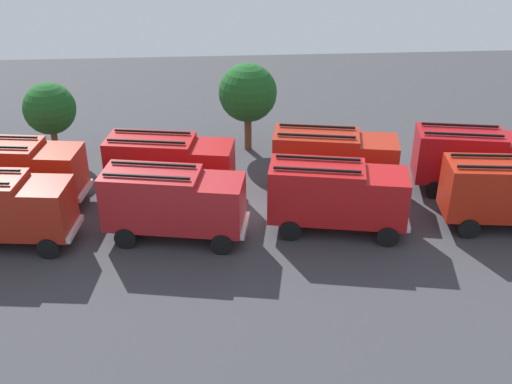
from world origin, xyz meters
TOP-DOWN VIEW (x-y plane):
  - ground_plane at (0.00, 0.00)m, footprint 63.23×63.23m
  - fire_truck_1 at (-4.32, -2.05)m, footprint 7.52×3.79m
  - fire_truck_2 at (4.01, -1.91)m, footprint 7.53×3.81m
  - fire_truck_3 at (13.13, -2.18)m, footprint 7.44×3.43m
  - fire_truck_4 at (-13.07, 2.13)m, footprint 7.46×3.52m
  - fire_truck_5 at (-4.71, 2.21)m, footprint 7.51×3.73m
  - fire_truck_6 at (4.64, 2.33)m, footprint 7.52×3.79m
  - fire_truck_7 at (12.86, 1.95)m, footprint 7.52×3.79m
  - firefighter_2 at (-3.15, 5.00)m, footprint 0.45×0.30m
  - tree_0 at (-12.49, 8.19)m, footprint 3.29×3.29m
  - tree_1 at (0.07, 8.80)m, footprint 3.80×3.80m
  - traffic_cone_0 at (5.10, 0.10)m, footprint 0.39×0.39m
  - traffic_cone_1 at (13.59, 4.48)m, footprint 0.42×0.42m

SIDE VIEW (x-z plane):
  - ground_plane at x=0.00m, z-range 0.00..0.00m
  - traffic_cone_0 at x=5.10m, z-range 0.00..0.56m
  - traffic_cone_1 at x=13.59m, z-range 0.00..0.59m
  - firefighter_2 at x=-3.15m, z-range 0.12..1.95m
  - fire_truck_1 at x=-4.32m, z-range 0.21..4.09m
  - fire_truck_2 at x=4.01m, z-range 0.21..4.09m
  - fire_truck_3 at x=13.13m, z-range 0.21..4.09m
  - fire_truck_4 at x=-13.07m, z-range 0.21..4.09m
  - fire_truck_5 at x=-4.71m, z-range 0.21..4.09m
  - fire_truck_6 at x=4.64m, z-range 0.21..4.09m
  - fire_truck_7 at x=12.86m, z-range 0.21..4.09m
  - tree_0 at x=-12.49m, z-range 0.88..5.98m
  - tree_1 at x=0.07m, z-range 1.02..6.91m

